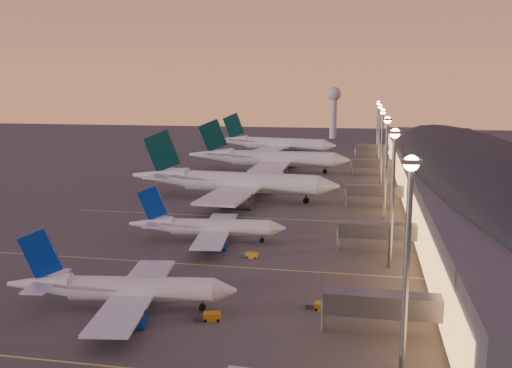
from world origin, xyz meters
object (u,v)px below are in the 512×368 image
object	(u,v)px
airliner_wide_mid	(268,159)
baggage_tug_b	(320,306)
airliner_narrow_north	(207,227)
baggage_tug_a	(209,317)
airliner_wide_near	(232,182)
airliner_narrow_south	(122,289)
radar_tower	(334,104)
airliner_wide_far	(274,144)
baggage_tug_c	(250,255)

from	to	relation	value
airliner_wide_mid	baggage_tug_b	size ratio (longest dim) A/B	16.27
airliner_narrow_north	airliner_wide_mid	world-z (taller)	airliner_wide_mid
baggage_tug_a	airliner_wide_near	bearing A→B (deg)	88.69
airliner_narrow_south	radar_tower	xyz separation A→B (m)	(14.37, 288.04, 18.64)
airliner_narrow_north	airliner_wide_mid	size ratio (longest dim) A/B	0.54
airliner_narrow_north	radar_tower	size ratio (longest dim) A/B	1.05
airliner_narrow_north	baggage_tug_b	world-z (taller)	airliner_narrow_north
baggage_tug_b	airliner_narrow_north	bearing A→B (deg)	136.16
airliner_narrow_north	airliner_wide_mid	bearing A→B (deg)	85.53
airliner_narrow_north	baggage_tug_a	distance (m)	42.18
airliner_narrow_north	baggage_tug_a	world-z (taller)	airliner_narrow_north
airliner_wide_near	airliner_wide_far	distance (m)	113.58
airliner_narrow_north	baggage_tug_c	size ratio (longest dim) A/B	9.52
radar_tower	baggage_tug_a	size ratio (longest dim) A/B	8.10
airliner_wide_near	airliner_wide_mid	world-z (taller)	airliner_wide_mid
airliner_narrow_south	baggage_tug_b	xyz separation A→B (m)	(29.33, 5.56, -2.72)
airliner_narrow_south	airliner_wide_near	world-z (taller)	airliner_wide_near
airliner_wide_far	baggage_tug_a	bearing A→B (deg)	-73.98
airliner_narrow_south	airliner_wide_mid	size ratio (longest dim) A/B	0.55
airliner_narrow_south	airliner_wide_far	distance (m)	198.44
airliner_wide_far	radar_tower	bearing A→B (deg)	85.01
airliner_wide_mid	airliner_wide_far	xyz separation A→B (m)	(-6.99, 57.89, -0.15)
airliner_wide_near	baggage_tug_b	xyz separation A→B (m)	(32.32, -79.24, -4.74)
airliner_narrow_south	radar_tower	size ratio (longest dim) A/B	1.08
airliner_narrow_north	airliner_wide_near	bearing A→B (deg)	89.71
airliner_narrow_north	baggage_tug_a	size ratio (longest dim) A/B	8.54
baggage_tug_c	baggage_tug_a	bearing A→B (deg)	-81.64
airliner_wide_far	radar_tower	size ratio (longest dim) A/B	1.91
airliner_wide_near	airliner_narrow_north	bearing A→B (deg)	-79.87
baggage_tug_b	baggage_tug_c	xyz separation A→B (m)	(-15.76, 23.90, -0.04)
airliner_narrow_south	baggage_tug_c	xyz separation A→B (m)	(13.57, 29.46, -2.77)
airliner_narrow_south	baggage_tug_b	world-z (taller)	airliner_narrow_south
airliner_narrow_north	airliner_wide_near	distance (m)	46.06
airliner_wide_near	baggage_tug_a	xyz separation A→B (m)	(16.84, -86.18, -4.73)
airliner_narrow_south	baggage_tug_b	distance (m)	29.98
airliner_wide_mid	airliner_narrow_north	bearing A→B (deg)	-87.09
airliner_wide_near	airliner_wide_mid	xyz separation A→B (m)	(1.09, 55.54, 0.01)
baggage_tug_a	airliner_wide_far	bearing A→B (deg)	84.14
airliner_wide_near	baggage_tug_b	size ratio (longest dim) A/B	16.28
airliner_wide_near	baggage_tug_b	distance (m)	85.71
radar_tower	baggage_tug_b	xyz separation A→B (m)	(14.96, -282.48, -21.36)
baggage_tug_a	airliner_narrow_north	bearing A→B (deg)	93.66
airliner_wide_far	airliner_wide_mid	bearing A→B (deg)	-73.59
radar_tower	baggage_tug_c	size ratio (longest dim) A/B	9.03
airliner_narrow_north	radar_tower	distance (m)	249.95
radar_tower	baggage_tug_b	bearing A→B (deg)	-86.97
airliner_wide_near	baggage_tug_c	world-z (taller)	airliner_wide_near
radar_tower	airliner_wide_mid	bearing A→B (deg)	-96.28
airliner_narrow_north	baggage_tug_c	world-z (taller)	airliner_narrow_north
airliner_wide_far	baggage_tug_a	size ratio (longest dim) A/B	15.44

